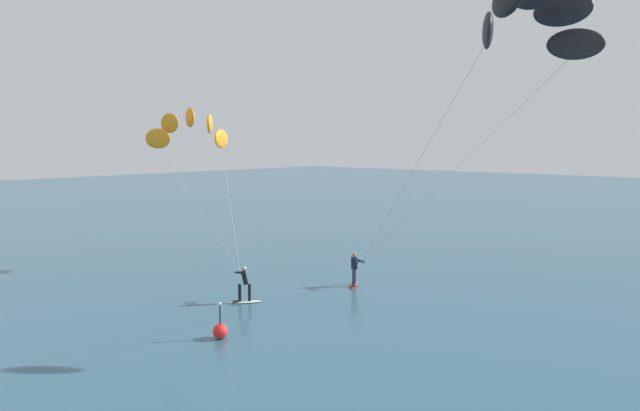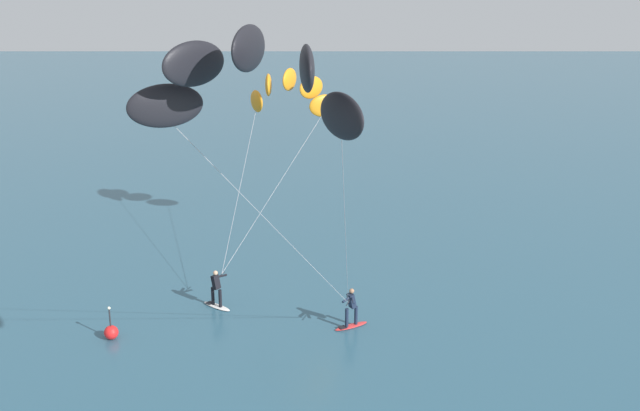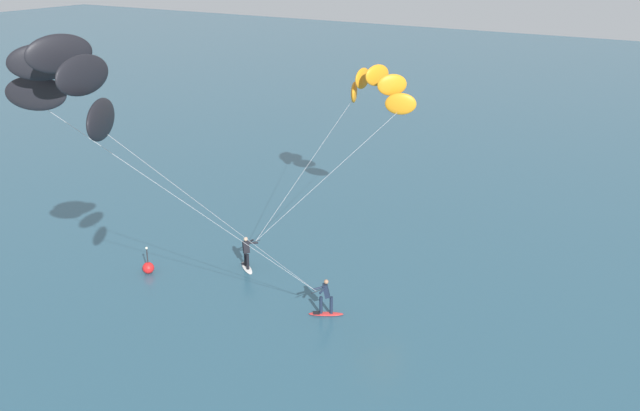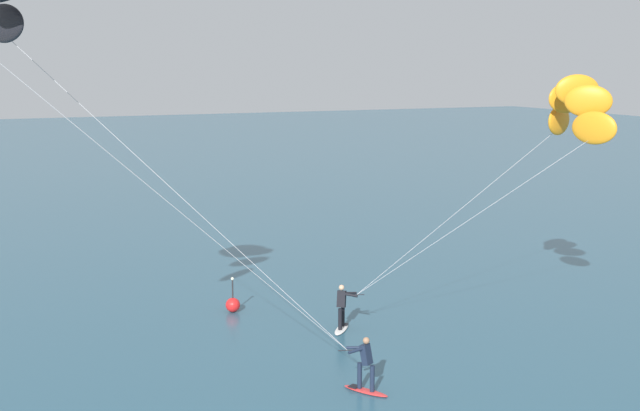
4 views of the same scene
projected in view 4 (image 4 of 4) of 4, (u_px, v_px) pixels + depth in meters
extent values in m
ellipsoid|color=red|center=(366.00, 391.00, 25.38)|extent=(1.48, 1.07, 0.08)
cube|color=black|center=(354.00, 386.00, 25.61)|extent=(0.39, 0.39, 0.02)
cylinder|color=#192338|center=(372.00, 379.00, 25.18)|extent=(0.14, 0.14, 0.78)
cylinder|color=#192338|center=(360.00, 375.00, 25.44)|extent=(0.14, 0.14, 0.78)
cube|color=#192338|center=(366.00, 354.00, 25.20)|extent=(0.43, 0.42, 0.63)
sphere|color=#9E7051|center=(366.00, 341.00, 25.13)|extent=(0.20, 0.20, 0.20)
cylinder|color=black|center=(347.00, 350.00, 25.11)|extent=(0.19, 0.54, 0.03)
cylinder|color=#192338|center=(357.00, 350.00, 25.03)|extent=(0.14, 0.61, 0.15)
cylinder|color=#192338|center=(356.00, 348.00, 25.24)|extent=(0.45, 0.53, 0.15)
ellipsoid|color=black|center=(3.00, 23.00, 24.64)|extent=(1.89, 1.22, 1.10)
cylinder|color=#B2B2B7|center=(177.00, 194.00, 24.90)|extent=(4.97, 8.57, 9.05)
cylinder|color=#B2B2B7|center=(174.00, 207.00, 22.68)|extent=(0.62, 9.88, 9.05)
ellipsoid|color=white|center=(341.00, 329.00, 31.24)|extent=(1.41, 1.20, 0.08)
cube|color=black|center=(344.00, 324.00, 31.62)|extent=(0.40, 0.40, 0.02)
cylinder|color=black|center=(340.00, 319.00, 30.95)|extent=(0.14, 0.14, 0.78)
cylinder|color=black|center=(343.00, 316.00, 31.37)|extent=(0.14, 0.14, 0.78)
cube|color=black|center=(342.00, 299.00, 31.05)|extent=(0.44, 0.43, 0.63)
sphere|color=tan|center=(342.00, 288.00, 30.98)|extent=(0.20, 0.20, 0.20)
cylinder|color=black|center=(357.00, 295.00, 31.05)|extent=(0.22, 0.52, 0.03)
cylinder|color=black|center=(349.00, 293.00, 31.14)|extent=(0.10, 0.60, 0.15)
cylinder|color=black|center=(349.00, 295.00, 30.92)|extent=(0.47, 0.50, 0.15)
ellipsoid|color=orange|center=(594.00, 128.00, 28.64)|extent=(1.57, 0.94, 1.10)
ellipsoid|color=orange|center=(588.00, 101.00, 29.16)|extent=(1.31, 1.37, 1.10)
ellipsoid|color=orange|center=(577.00, 90.00, 30.22)|extent=(0.86, 1.59, 1.10)
ellipsoid|color=orange|center=(566.00, 98.00, 31.40)|extent=(0.37, 1.58, 1.10)
ellipsoid|color=orange|center=(559.00, 120.00, 32.20)|extent=(0.94, 1.57, 1.10)
cylinder|color=#B2B2B7|center=(471.00, 219.00, 29.87)|extent=(4.43, 6.56, 5.81)
cylinder|color=#B2B2B7|center=(460.00, 210.00, 31.65)|extent=(1.05, 7.83, 5.81)
sphere|color=red|center=(233.00, 305.00, 33.44)|extent=(0.56, 0.56, 0.56)
cylinder|color=#262628|center=(233.00, 289.00, 33.33)|extent=(0.06, 0.06, 0.70)
sphere|color=#F2F2CC|center=(232.00, 279.00, 33.27)|extent=(0.12, 0.12, 0.12)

